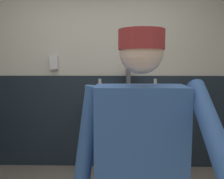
# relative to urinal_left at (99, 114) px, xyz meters

# --- Properties ---
(wall_back) EXTENTS (4.81, 0.12, 2.62)m
(wall_back) POSITION_rel_urinal_left_xyz_m (0.03, 0.22, 0.53)
(wall_back) COLOR beige
(wall_back) RESTS_ON ground_plane
(wainscot_band_back) EXTENTS (4.21, 0.03, 1.28)m
(wainscot_band_back) POSITION_rel_urinal_left_xyz_m (0.03, 0.14, -0.14)
(wainscot_band_back) COLOR #19232D
(wainscot_band_back) RESTS_ON ground_plane
(urinal_left) EXTENTS (0.40, 0.34, 1.24)m
(urinal_left) POSITION_rel_urinal_left_xyz_m (0.00, 0.00, 0.00)
(urinal_left) COLOR white
(urinal_left) RESTS_ON ground_plane
(urinal_middle) EXTENTS (0.40, 0.34, 1.24)m
(urinal_middle) POSITION_rel_urinal_left_xyz_m (0.75, 0.00, 0.00)
(urinal_middle) COLOR white
(urinal_middle) RESTS_ON ground_plane
(privacy_divider_panel) EXTENTS (0.04, 0.40, 0.90)m
(privacy_divider_panel) POSITION_rel_urinal_left_xyz_m (0.38, -0.07, 0.17)
(privacy_divider_panel) COLOR #4C4C51
(person) EXTENTS (0.69, 0.60, 1.62)m
(person) POSITION_rel_urinal_left_xyz_m (0.36, -1.89, 0.19)
(person) COLOR #2D3342
(person) RESTS_ON ground_plane
(soap_dispenser) EXTENTS (0.10, 0.07, 0.18)m
(soap_dispenser) POSITION_rel_urinal_left_xyz_m (-0.62, 0.12, 0.68)
(soap_dispenser) COLOR silver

